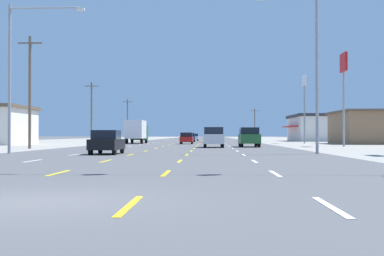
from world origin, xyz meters
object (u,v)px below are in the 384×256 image
object	(u,v)px
hatchback_center_turn_farthest	(190,137)
streetlight_left_row_0	(18,66)
suv_inner_right_near	(214,137)
pole_sign_right_row_2	(304,92)
hatchback_center_turn_midfar	(187,138)
sedan_center_turn_distant_a	(194,137)
hatchback_inner_left_nearest	(107,142)
suv_inner_right_farther	(210,136)
suv_far_right_mid	(249,137)
box_truck_far_left_far	(136,131)
sedan_inner_right_distant_b	(211,137)
pole_sign_right_row_1	(344,74)
streetlight_right_row_0	(311,61)

from	to	relation	value
hatchback_center_turn_farthest	streetlight_left_row_0	bearing A→B (deg)	-99.80
suv_inner_right_near	pole_sign_right_row_2	world-z (taller)	pole_sign_right_row_2
hatchback_center_turn_midfar	sedan_center_turn_distant_a	bearing A→B (deg)	90.13
suv_inner_right_near	hatchback_inner_left_nearest	bearing A→B (deg)	-111.58
hatchback_center_turn_farthest	pole_sign_right_row_2	size ratio (longest dim) A/B	0.40
hatchback_center_turn_midfar	suv_inner_right_farther	world-z (taller)	suv_inner_right_farther
suv_far_right_mid	box_truck_far_left_far	xyz separation A→B (m)	(-14.32, 19.35, 0.81)
box_truck_far_left_far	streetlight_left_row_0	distance (m)	38.31
suv_far_right_mid	sedan_inner_right_distant_b	xyz separation A→B (m)	(-3.71, 73.63, -0.27)
suv_inner_right_near	suv_far_right_mid	size ratio (longest dim) A/B	1.00
hatchback_inner_left_nearest	suv_far_right_mid	size ratio (longest dim) A/B	0.80
box_truck_far_left_far	pole_sign_right_row_1	bearing A→B (deg)	-34.53
hatchback_center_turn_midfar	pole_sign_right_row_1	distance (m)	23.42
suv_inner_right_near	hatchback_center_turn_midfar	size ratio (longest dim) A/B	1.26
suv_far_right_mid	suv_inner_right_farther	bearing A→B (deg)	96.77
hatchback_center_turn_farthest	sedan_center_turn_distant_a	size ratio (longest dim) A/B	0.87
suv_inner_right_near	pole_sign_right_row_1	xyz separation A→B (m)	(13.83, 4.39, 6.63)
hatchback_inner_left_nearest	suv_inner_right_near	size ratio (longest dim) A/B	0.80
pole_sign_right_row_1	suv_inner_right_farther	bearing A→B (deg)	114.91
hatchback_inner_left_nearest	pole_sign_right_row_1	world-z (taller)	pole_sign_right_row_1
suv_inner_right_near	streetlight_left_row_0	world-z (taller)	streetlight_left_row_0
suv_far_right_mid	suv_inner_right_farther	xyz separation A→B (m)	(-3.90, 32.84, 0.00)
pole_sign_right_row_2	streetlight_left_row_0	xyz separation A→B (m)	(-26.28, -39.88, -1.52)
hatchback_center_turn_farthest	sedan_center_turn_distant_a	world-z (taller)	hatchback_center_turn_farthest
sedan_inner_right_distant_b	pole_sign_right_row_2	distance (m)	54.48
suv_inner_right_farther	sedan_center_turn_distant_a	size ratio (longest dim) A/B	1.09
suv_far_right_mid	streetlight_right_row_0	size ratio (longest dim) A/B	0.47
hatchback_center_turn_farthest	sedan_inner_right_distant_b	world-z (taller)	hatchback_center_turn_farthest
suv_inner_right_near	pole_sign_right_row_2	bearing A→B (deg)	60.36
suv_inner_right_farther	sedan_center_turn_distant_a	xyz separation A→B (m)	(-3.30, 18.63, -0.27)
hatchback_center_turn_midfar	sedan_center_turn_distant_a	world-z (taller)	hatchback_center_turn_midfar
box_truck_far_left_far	streetlight_left_row_0	bearing A→B (deg)	-93.66
suv_far_right_mid	sedan_inner_right_distant_b	distance (m)	73.72
sedan_inner_right_distant_b	box_truck_far_left_far	bearing A→B (deg)	-101.06
hatchback_center_turn_farthest	pole_sign_right_row_1	bearing A→B (deg)	-61.90
hatchback_inner_left_nearest	sedan_center_turn_distant_a	distance (m)	71.14
suv_far_right_mid	pole_sign_right_row_1	xyz separation A→B (m)	(10.21, 2.47, 6.63)
suv_inner_right_near	streetlight_left_row_0	distance (m)	21.83
suv_far_right_mid	sedan_inner_right_distant_b	world-z (taller)	suv_far_right_mid
hatchback_inner_left_nearest	box_truck_far_left_far	distance (m)	39.12
hatchback_center_turn_midfar	streetlight_left_row_0	xyz separation A→B (m)	(-9.63, -35.32, 5.07)
hatchback_center_turn_midfar	box_truck_far_left_far	world-z (taller)	box_truck_far_left_far
box_truck_far_left_far	pole_sign_right_row_1	world-z (taller)	pole_sign_right_row_1
suv_inner_right_near	streetlight_left_row_0	xyz separation A→B (m)	(-13.13, -16.75, 4.83)
hatchback_inner_left_nearest	hatchback_center_turn_midfar	size ratio (longest dim) A/B	1.00
suv_far_right_mid	box_truck_far_left_far	distance (m)	24.08
hatchback_inner_left_nearest	hatchback_center_turn_farthest	size ratio (longest dim) A/B	1.00
streetlight_left_row_0	streetlight_right_row_0	bearing A→B (deg)	0.00
hatchback_inner_left_nearest	box_truck_far_left_far	bearing A→B (deg)	95.44
suv_far_right_mid	hatchback_center_turn_midfar	xyz separation A→B (m)	(-7.12, 16.65, -0.24)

